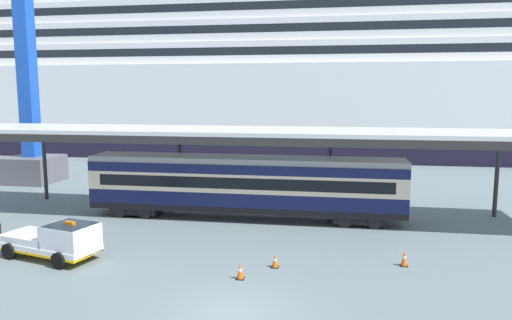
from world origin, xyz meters
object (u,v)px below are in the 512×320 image
train_carriage (245,184)px  traffic_cone_mid (275,261)px  traffic_cone_far (404,259)px  cruise_ship (359,76)px  service_truck (57,240)px  traffic_cone_near (240,271)px

train_carriage → traffic_cone_mid: size_ratio=31.89×
traffic_cone_far → traffic_cone_mid: bearing=-168.8°
cruise_ship → service_truck: (-16.40, -47.09, -9.48)m
traffic_cone_near → traffic_cone_far: (7.41, 2.89, 0.01)m
service_truck → traffic_cone_mid: service_truck is taller
cruise_ship → traffic_cone_far: 46.37m
traffic_cone_near → service_truck: bearing=173.7°
traffic_cone_near → traffic_cone_far: bearing=21.3°
cruise_ship → traffic_cone_near: bearing=-98.1°
cruise_ship → service_truck: 50.76m
traffic_cone_far → service_truck: bearing=-173.8°
traffic_cone_mid → train_carriage: bearing=110.0°
traffic_cone_near → train_carriage: bearing=99.8°
cruise_ship → train_carriage: bearing=-102.9°
traffic_cone_mid → traffic_cone_far: 6.19m
train_carriage → traffic_cone_far: size_ratio=27.13×
train_carriage → traffic_cone_mid: 9.30m
service_truck → traffic_cone_near: service_truck is taller
train_carriage → traffic_cone_far: bearing=-38.6°
traffic_cone_near → cruise_ship: bearing=81.9°
cruise_ship → traffic_cone_mid: size_ratio=244.13×
cruise_ship → traffic_cone_far: (0.52, -45.25, -10.10)m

